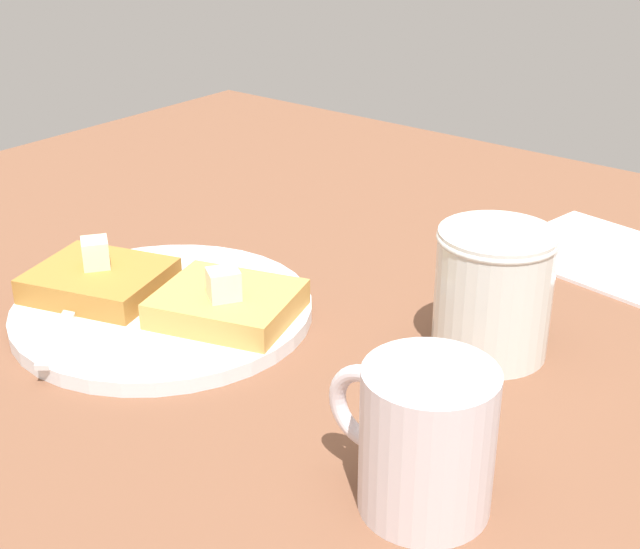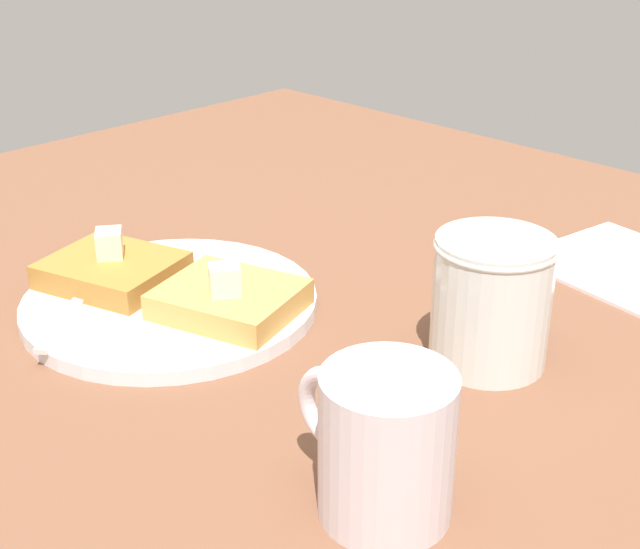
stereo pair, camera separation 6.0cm
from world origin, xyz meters
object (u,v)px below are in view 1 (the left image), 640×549
(syrup_jar, at_px, (492,299))
(coffee_mug, at_px, (424,439))
(plate, at_px, (163,309))
(fork, at_px, (75,302))
(napkin, at_px, (610,256))

(syrup_jar, bearing_deg, coffee_mug, 106.92)
(plate, height_order, syrup_jar, syrup_jar)
(coffee_mug, bearing_deg, syrup_jar, -73.08)
(syrup_jar, relative_size, coffee_mug, 0.92)
(syrup_jar, bearing_deg, fork, 29.16)
(syrup_jar, distance_m, coffee_mug, 0.17)
(fork, distance_m, syrup_jar, 0.29)
(plate, height_order, fork, fork)
(fork, relative_size, coffee_mug, 1.41)
(napkin, bearing_deg, fork, 52.70)
(plate, bearing_deg, napkin, -125.16)
(napkin, bearing_deg, plate, 54.84)
(syrup_jar, xyz_separation_m, coffee_mug, (-0.05, 0.16, 0.00))
(plate, relative_size, coffee_mug, 2.28)
(syrup_jar, bearing_deg, plate, 26.25)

